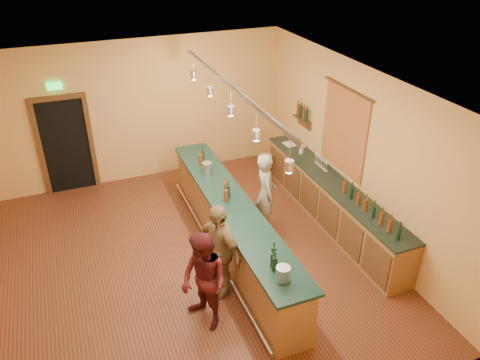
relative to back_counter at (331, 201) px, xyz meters
name	(u,v)px	position (x,y,z in m)	size (l,w,h in m)	color
floor	(190,262)	(-2.97, -0.18, -0.49)	(7.00, 7.00, 0.00)	#542618
ceiling	(178,88)	(-2.97, -0.18, 2.71)	(6.50, 7.00, 0.02)	silver
wall_back	(142,111)	(-2.97, 3.32, 1.11)	(6.50, 0.02, 3.20)	#DEAC53
wall_front	(279,344)	(-2.97, -3.68, 1.11)	(6.50, 0.02, 3.20)	#DEAC53
wall_right	(355,152)	(0.28, -0.18, 1.11)	(0.02, 7.00, 3.20)	#DEAC53
doorway	(66,143)	(-4.67, 3.30, 0.64)	(1.15, 0.09, 2.48)	black
tapestry	(344,131)	(0.26, 0.22, 1.36)	(0.03, 1.40, 1.60)	#A63421
bottle_shelf	(303,114)	(0.20, 1.72, 1.18)	(0.17, 0.55, 0.54)	#452C14
back_counter	(331,201)	(0.00, 0.00, 0.00)	(0.60, 4.55, 1.27)	brown
tasting_bar	(232,224)	(-2.16, -0.18, 0.12)	(0.73, 5.10, 1.38)	brown
pendant_track	(231,96)	(-2.16, -0.18, 2.50)	(0.11, 4.60, 0.50)	silver
bartender	(266,193)	(-1.31, 0.26, 0.33)	(0.59, 0.39, 1.63)	gray
customer_a	(204,282)	(-3.14, -1.64, 0.30)	(0.77, 0.60, 1.58)	#59191E
customer_b	(219,250)	(-2.71, -1.05, 0.33)	(0.96, 0.40, 1.64)	#997A51
bar_stool	(265,161)	(-0.52, 2.02, 0.03)	(0.32, 0.32, 0.66)	#A17249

